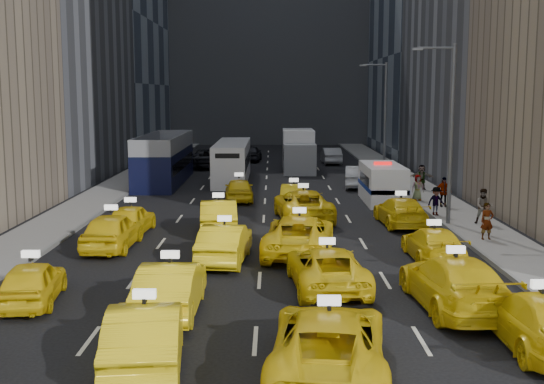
{
  "coord_description": "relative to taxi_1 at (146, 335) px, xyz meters",
  "views": [
    {
      "loc": [
        0.47,
        -21.66,
        6.64
      ],
      "look_at": [
        0.44,
        10.18,
        2.0
      ],
      "focal_mm": 45.0,
      "sensor_mm": 36.0,
      "label": 1
    }
  ],
  "objects": [
    {
      "name": "ground",
      "position": [
        2.62,
        5.79,
        -0.81
      ],
      "size": [
        160.0,
        160.0,
        0.0
      ],
      "primitive_type": "plane",
      "color": "black",
      "rests_on": "ground"
    },
    {
      "name": "sidewalk_west",
      "position": [
        -7.88,
        30.79,
        -0.74
      ],
      "size": [
        3.0,
        90.0,
        0.15
      ],
      "primitive_type": "cube",
      "color": "gray",
      "rests_on": "ground"
    },
    {
      "name": "sidewalk_east",
      "position": [
        13.12,
        30.79,
        -0.74
      ],
      "size": [
        3.0,
        90.0,
        0.15
      ],
      "primitive_type": "cube",
      "color": "gray",
      "rests_on": "ground"
    },
    {
      "name": "curb_west",
      "position": [
        -6.43,
        30.79,
        -0.72
      ],
      "size": [
        0.15,
        90.0,
        0.18
      ],
      "primitive_type": "cube",
      "color": "slate",
      "rests_on": "ground"
    },
    {
      "name": "curb_east",
      "position": [
        11.67,
        30.79,
        -0.72
      ],
      "size": [
        0.15,
        90.0,
        0.18
      ],
      "primitive_type": "cube",
      "color": "slate",
      "rests_on": "ground"
    },
    {
      "name": "streetlight_near",
      "position": [
        11.8,
        17.79,
        4.11
      ],
      "size": [
        2.15,
        0.22,
        9.0
      ],
      "color": "#595B60",
      "rests_on": "ground"
    },
    {
      "name": "streetlight_far",
      "position": [
        11.8,
        37.79,
        4.11
      ],
      "size": [
        2.15,
        0.22,
        9.0
      ],
      "color": "#595B60",
      "rests_on": "ground"
    },
    {
      "name": "taxi_1",
      "position": [
        0.0,
        0.0,
        0.0
      ],
      "size": [
        2.24,
        5.1,
        1.63
      ],
      "primitive_type": "imported",
      "rotation": [
        0.0,
        0.0,
        3.25
      ],
      "color": "yellow",
      "rests_on": "ground"
    },
    {
      "name": "taxi_2",
      "position": [
        4.42,
        -0.44,
        -0.01
      ],
      "size": [
        3.27,
        6.03,
        1.61
      ],
      "primitive_type": "imported",
      "rotation": [
        0.0,
        0.0,
        3.03
      ],
      "color": "yellow",
      "rests_on": "ground"
    },
    {
      "name": "taxi_3",
      "position": [
        10.09,
        1.28,
        -0.06
      ],
      "size": [
        2.12,
        5.19,
        1.5
      ],
      "primitive_type": "imported",
      "rotation": [
        0.0,
        0.0,
        3.14
      ],
      "color": "yellow",
      "rests_on": "ground"
    },
    {
      "name": "taxi_4",
      "position": [
        -4.55,
        5.09,
        -0.12
      ],
      "size": [
        2.13,
        4.25,
        1.39
      ],
      "primitive_type": "imported",
      "rotation": [
        0.0,
        0.0,
        3.26
      ],
      "color": "yellow",
      "rests_on": "ground"
    },
    {
      "name": "taxi_5",
      "position": [
        -0.0,
        4.17,
        -0.01
      ],
      "size": [
        1.7,
        4.85,
        1.6
      ],
      "primitive_type": "imported",
      "rotation": [
        0.0,
        0.0,
        3.14
      ],
      "color": "yellow",
      "rests_on": "ground"
    },
    {
      "name": "taxi_6",
      "position": [
        4.95,
        6.77,
        -0.09
      ],
      "size": [
        2.8,
        5.36,
        1.44
      ],
      "primitive_type": "imported",
      "rotation": [
        0.0,
        0.0,
        3.22
      ],
      "color": "yellow",
      "rests_on": "ground"
    },
    {
      "name": "taxi_7",
      "position": [
        8.71,
        4.52,
        0.02
      ],
      "size": [
        2.74,
        5.9,
        1.67
      ],
      "primitive_type": "imported",
      "rotation": [
        0.0,
        0.0,
        3.21
      ],
      "color": "yellow",
      "rests_on": "ground"
    },
    {
      "name": "taxi_8",
      "position": [
        -3.78,
        12.67,
        -0.01
      ],
      "size": [
        2.01,
        4.75,
        1.6
      ],
      "primitive_type": "imported",
      "rotation": [
        0.0,
        0.0,
        3.12
      ],
      "color": "yellow",
      "rests_on": "ground"
    },
    {
      "name": "taxi_9",
      "position": [
        1.2,
        10.39,
        -0.04
      ],
      "size": [
        2.04,
        4.82,
        1.55
      ],
      "primitive_type": "imported",
      "rotation": [
        0.0,
        0.0,
        3.05
      ],
      "color": "yellow",
      "rests_on": "ground"
    },
    {
      "name": "taxi_10",
      "position": [
        4.2,
        11.73,
        0.01
      ],
      "size": [
        3.32,
        6.17,
        1.64
      ],
      "primitive_type": "imported",
      "rotation": [
        0.0,
        0.0,
        3.04
      ],
      "color": "yellow",
      "rests_on": "ground"
    },
    {
      "name": "taxi_11",
      "position": [
        9.5,
        10.69,
        -0.15
      ],
      "size": [
        1.95,
        4.63,
        1.33
      ],
      "primitive_type": "imported",
      "rotation": [
        0.0,
        0.0,
        3.16
      ],
      "color": "yellow",
      "rests_on": "ground"
    },
    {
      "name": "taxi_12",
      "position": [
        -3.64,
        15.91,
        -0.1
      ],
      "size": [
        1.93,
        4.27,
        1.42
      ],
      "primitive_type": "imported",
      "rotation": [
        0.0,
        0.0,
        3.08
      ],
      "color": "yellow",
      "rests_on": "ground"
    },
    {
      "name": "taxi_13",
      "position": [
        0.5,
        16.24,
        -0.02
      ],
      "size": [
        2.1,
        4.96,
        1.59
      ],
      "primitive_type": "imported",
      "rotation": [
        0.0,
        0.0,
        3.23
      ],
      "color": "yellow",
      "rests_on": "ground"
    },
    {
      "name": "taxi_14",
      "position": [
        4.7,
        19.47,
        -0.01
      ],
      "size": [
        3.24,
        6.04,
        1.61
      ],
      "primitive_type": "imported",
      "rotation": [
        0.0,
        0.0,
        3.24
      ],
      "color": "yellow",
      "rests_on": "ground"
    },
    {
      "name": "taxi_15",
      "position": [
        9.55,
        17.97,
        -0.1
      ],
      "size": [
        2.28,
        5.04,
        1.43
      ],
      "primitive_type": "imported",
      "rotation": [
        0.0,
        0.0,
        3.2
      ],
      "color": "yellow",
      "rests_on": "ground"
    },
    {
      "name": "taxi_16",
      "position": [
        1.02,
        25.74,
        -0.09
      ],
      "size": [
        1.99,
        4.36,
        1.45
      ],
      "primitive_type": "imported",
      "rotation": [
        0.0,
        0.0,
        3.21
      ],
      "color": "yellow",
      "rests_on": "ground"
    },
    {
      "name": "taxi_17",
      "position": [
        4.35,
        23.87,
        -0.14
      ],
      "size": [
        1.71,
        4.17,
        1.34
      ],
      "primitive_type": "imported",
      "rotation": [
        0.0,
        0.0,
        3.07
      ],
      "color": "yellow",
      "rests_on": "ground"
    },
    {
      "name": "nypd_van",
      "position": [
        9.81,
        25.38,
        0.31
      ],
      "size": [
        3.0,
        6.04,
        2.49
      ],
      "rotation": [
        0.0,
        0.0,
        0.13
      ],
      "color": "white",
      "rests_on": "ground"
    },
    {
      "name": "double_decker",
      "position": [
        -4.91,
        34.26,
        0.95
      ],
      "size": [
        4.45,
        12.5,
        3.56
      ],
      "rotation": [
        0.0,
        0.0,
        0.14
      ],
      "color": "black",
      "rests_on": "ground"
    },
    {
      "name": "city_bus",
      "position": [
        0.03,
        35.73,
        0.64
      ],
      "size": [
        3.8,
        11.58,
        2.94
      ],
      "rotation": [
        0.0,
        0.0,
        0.13
      ],
      "color": "silver",
      "rests_on": "ground"
    },
    {
      "name": "box_truck",
      "position": [
        5.31,
        42.22,
        0.91
      ],
      "size": [
        3.64,
        7.94,
        3.5
      ],
      "rotation": [
        0.0,
        0.0,
        0.14
      ],
      "color": "silver",
      "rests_on": "ground"
    },
    {
      "name": "misc_car_0",
      "position": [
        9.08,
        31.99,
        -0.04
      ],
      "size": [
        2.14,
        4.84,
        1.54
      ],
      "primitive_type": "imported",
      "rotation": [
        0.0,
        0.0,
        3.03
      ],
      "color": "#B9BBC1",
      "rests_on": "ground"
    },
    {
      "name": "misc_car_1",
      "position": [
        -2.84,
        44.78,
        0.02
      ],
      "size": [
        3.19,
        6.21,
        1.68
      ],
      "primitive_type": "imported",
      "rotation": [
        0.0,
        0.0,
        3.21
      ],
      "color": "black",
      "rests_on": "ground"
    },
    {
      "name": "misc_car_2",
      "position": [
        5.31,
        50.05,
        -0.11
      ],
      "size": [
        2.04,
        4.89,
        1.41
      ],
      "primitive_type": "imported",
      "rotation": [
        0.0,
        0.0,
        3.13
      ],
      "color": "slate",
      "rests_on": "ground"
    },
    {
      "name": "misc_car_3",
      "position": [
        1.0,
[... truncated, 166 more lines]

